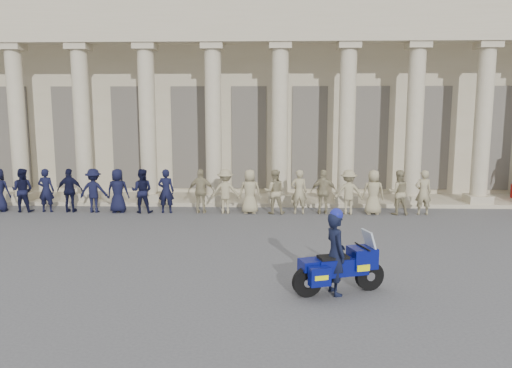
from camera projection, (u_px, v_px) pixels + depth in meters
The scene contains 5 objects.
ground at pixel (229, 268), 12.05m from camera, with size 90.00×90.00×0.00m, color #454548.
building at pixel (253, 95), 25.93m from camera, with size 40.00×12.50×9.00m.
officer_rank at pixel (158, 191), 18.32m from camera, with size 19.90×0.62×1.63m.
motorcycle at pixel (340, 267), 10.35m from camera, with size 1.98×1.10×1.31m.
rider at pixel (335, 252), 10.27m from camera, with size 0.59×0.73×1.82m.
Camera 1 is at (1.05, -11.57, 3.84)m, focal length 35.00 mm.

